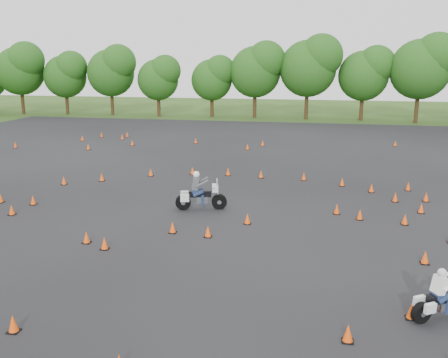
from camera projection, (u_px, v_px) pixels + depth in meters
name	position (u px, v px, depth m)	size (l,w,h in m)	color
ground	(206.00, 228.00, 21.08)	(140.00, 140.00, 0.00)	#2D5119
asphalt_pad	(231.00, 192.00, 26.80)	(62.00, 62.00, 0.00)	black
treeline	(301.00, 82.00, 53.34)	(86.83, 31.92, 11.02)	#214F16
traffic_cones	(230.00, 189.00, 26.59)	(36.44, 33.62, 0.45)	#FF4F0A
rider_grey	(201.00, 190.00, 23.51)	(2.43, 0.75, 1.88)	#494E52
rider_white	(442.00, 293.00, 13.61)	(1.97, 0.60, 1.52)	white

